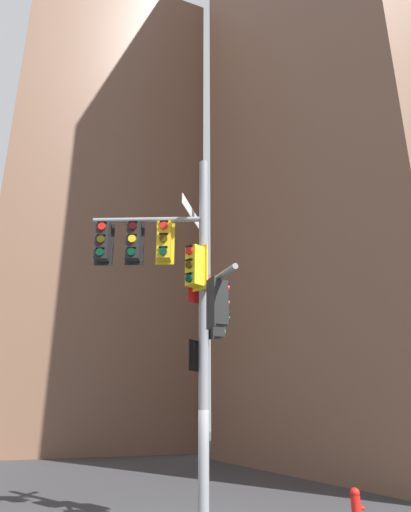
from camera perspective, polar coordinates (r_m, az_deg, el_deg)
The scene contains 4 objects.
building_tower_right at distance 33.60m, azimuth 20.75°, elevation 19.61°, with size 16.62×16.62×45.59m, color brown.
building_mid_block at distance 41.63m, azimuth -13.56°, elevation 5.32°, with size 14.56×14.56×38.63m, color brown.
signal_pole_assembly at distance 11.21m, azimuth -2.84°, elevation -4.28°, with size 3.22×3.22×8.88m.
fire_hydrant at distance 12.66m, azimuth 18.23°, elevation -27.36°, with size 0.33×0.23×0.78m.
Camera 1 is at (-4.20, -10.06, 2.38)m, focal length 32.14 mm.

